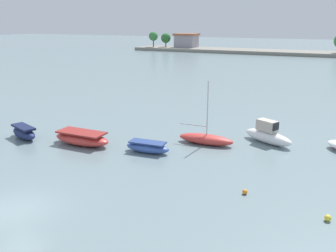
{
  "coord_description": "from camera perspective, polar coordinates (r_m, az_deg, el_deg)",
  "views": [
    {
      "loc": [
        14.54,
        -12.06,
        9.66
      ],
      "look_at": [
        2.23,
        14.3,
        1.11
      ],
      "focal_mm": 38.45,
      "sensor_mm": 36.0,
      "label": 1
    }
  ],
  "objects": [
    {
      "name": "moored_boat_1",
      "position": [
        29.87,
        -13.51,
        -1.91
      ],
      "size": [
        5.0,
        1.97,
        1.08
      ],
      "rotation": [
        0.0,
        0.0,
        0.0
      ],
      "color": "#C63833",
      "rests_on": "ground"
    },
    {
      "name": "distant_shoreline",
      "position": [
        114.43,
        19.01,
        11.54
      ],
      "size": [
        96.12,
        11.75,
        7.72
      ],
      "color": "gray",
      "rests_on": "ground"
    },
    {
      "name": "moored_boat_4",
      "position": [
        30.51,
        15.53,
        -1.38
      ],
      "size": [
        4.58,
        3.23,
        1.89
      ],
      "rotation": [
        0.0,
        0.0,
        -0.48
      ],
      "color": "white",
      "rests_on": "ground"
    },
    {
      "name": "mooring_buoy_2",
      "position": [
        21.59,
        12.09,
        -10.15
      ],
      "size": [
        0.3,
        0.3,
        0.3
      ],
      "primitive_type": "sphere",
      "color": "orange",
      "rests_on": "ground"
    },
    {
      "name": "moored_boat_3",
      "position": [
        29.35,
        6.01,
        -2.05
      ],
      "size": [
        4.57,
        1.53,
        5.19
      ],
      "rotation": [
        0.0,
        0.0,
        0.03
      ],
      "color": "#C63833",
      "rests_on": "ground"
    },
    {
      "name": "moored_boat_0",
      "position": [
        32.89,
        -21.87,
        -0.97
      ],
      "size": [
        3.59,
        2.3,
        1.1
      ],
      "rotation": [
        0.0,
        0.0,
        -0.35
      ],
      "color": "navy",
      "rests_on": "ground"
    },
    {
      "name": "mooring_buoy_1",
      "position": [
        31.9,
        24.67,
        -2.43
      ],
      "size": [
        0.39,
        0.39,
        0.39
      ],
      "primitive_type": "sphere",
      "color": "red",
      "rests_on": "ground"
    },
    {
      "name": "mooring_buoy_0",
      "position": [
        20.22,
        24.0,
        -13.17
      ],
      "size": [
        0.34,
        0.34,
        0.34
      ],
      "primitive_type": "sphere",
      "color": "yellow",
      "rests_on": "ground"
    },
    {
      "name": "ground_plane",
      "position": [
        21.22,
        -22.89,
        -12.11
      ],
      "size": [
        400.0,
        400.0,
        0.0
      ],
      "primitive_type": "plane",
      "color": "slate"
    },
    {
      "name": "moored_boat_2",
      "position": [
        27.41,
        -3.24,
        -3.37
      ],
      "size": [
        3.56,
        1.49,
        0.85
      ],
      "rotation": [
        0.0,
        0.0,
        0.07
      ],
      "color": "#3856A8",
      "rests_on": "ground"
    }
  ]
}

